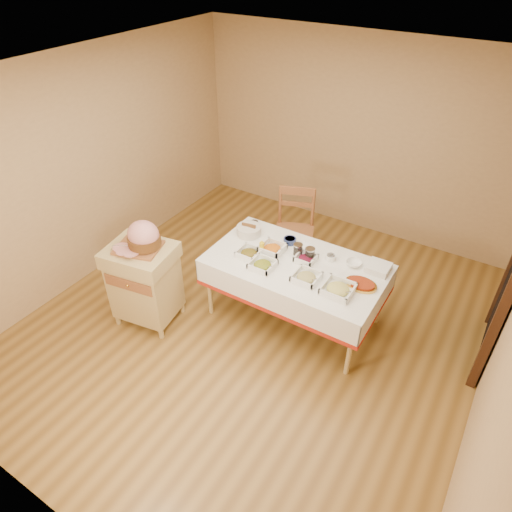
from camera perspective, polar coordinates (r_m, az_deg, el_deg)
The scene contains 22 objects.
room_shell at distance 4.29m, azimuth -0.02°, elevation 4.11°, with size 5.00×5.00×5.00m.
dining_table at distance 4.79m, azimuth 4.93°, elevation -2.41°, with size 1.82×1.02×0.76m.
butcher_cart at distance 4.96m, azimuth -13.77°, elevation -2.94°, with size 0.74×0.65×0.94m.
dining_chair at distance 5.61m, azimuth 4.79°, elevation 3.25°, with size 0.60×0.59×1.04m.
ham_on_board at distance 4.64m, azimuth -13.98°, elevation 2.24°, with size 0.46×0.44×0.31m.
serving_dish_a at distance 4.76m, azimuth -0.90°, elevation 0.38°, with size 0.23×0.23×0.10m.
serving_dish_b at distance 4.60m, azimuth 0.82°, elevation -1.10°, with size 0.24×0.24×0.10m.
serving_dish_c at distance 4.47m, azimuth 6.31°, elevation -2.65°, with size 0.25×0.25×0.10m.
serving_dish_d at distance 4.37m, azimuth 10.22°, elevation -4.08°, with size 0.29×0.29×0.11m.
serving_dish_e at distance 4.82m, azimuth 2.06°, elevation 0.94°, with size 0.26×0.24×0.12m.
serving_dish_f at distance 4.71m, azimuth 6.24°, elevation -0.30°, with size 0.21×0.20×0.10m.
small_bowl_left at distance 5.25m, azimuth -0.23°, elevation 4.11°, with size 0.12×0.12×0.05m.
small_bowl_mid at distance 4.97m, azimuth 4.25°, elevation 1.97°, with size 0.14×0.14×0.06m.
small_bowl_right at distance 4.77m, azimuth 9.33°, elevation -0.11°, with size 0.11×0.11×0.06m.
bowl_white_imported at distance 4.90m, azimuth 6.18°, elevation 1.10°, with size 0.16×0.16×0.04m, color white.
bowl_small_imported at distance 4.73m, azimuth 12.15°, elevation -0.93°, with size 0.16×0.16×0.05m, color white.
preserve_jar_left at distance 4.78m, azimuth 5.26°, elevation 0.75°, with size 0.10×0.10×0.13m.
preserve_jar_right at distance 4.73m, azimuth 6.74°, elevation 0.20°, with size 0.10×0.10×0.13m.
mustard_bottle at distance 4.78m, azimuth 0.73°, elevation 1.11°, with size 0.05×0.05×0.16m.
bread_basket at distance 5.09m, azimuth -0.90°, elevation 3.25°, with size 0.27×0.27×0.12m.
plate_stack at distance 4.72m, azimuth 15.04°, elevation -1.42°, with size 0.22×0.22×0.07m.
brass_platter at distance 4.49m, azimuth 12.98°, elevation -3.45°, with size 0.31×0.23×0.04m.
Camera 1 is at (1.92, -3.08, 3.58)m, focal length 32.00 mm.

